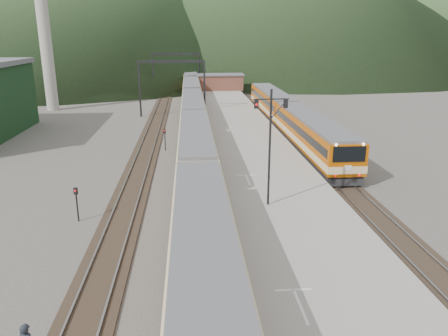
{
  "coord_description": "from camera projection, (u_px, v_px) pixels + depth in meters",
  "views": [
    {
      "loc": [
        -0.48,
        -8.86,
        11.48
      ],
      "look_at": [
        1.99,
        21.97,
        2.0
      ],
      "focal_mm": 35.0,
      "sensor_mm": 36.0,
      "label": 1
    }
  ],
  "objects": [
    {
      "name": "gantry_near",
      "position": [
        172.0,
        78.0,
        62.4
      ],
      "size": [
        9.55,
        0.25,
        8.0
      ],
      "color": "black",
      "rests_on": "ground"
    },
    {
      "name": "track_second",
      "position": [
        293.0,
        137.0,
        50.82
      ],
      "size": [
        2.6,
        200.0,
        0.23
      ],
      "color": "black",
      "rests_on": "ground"
    },
    {
      "name": "smokestack",
      "position": [
        42.0,
        10.0,
        64.85
      ],
      "size": [
        1.8,
        1.8,
        30.0
      ],
      "primitive_type": "cylinder",
      "color": "#9E998E",
      "rests_on": "ground"
    },
    {
      "name": "short_signal_b",
      "position": [
        165.0,
        137.0,
        44.64
      ],
      "size": [
        0.22,
        0.17,
        2.27
      ],
      "color": "black",
      "rests_on": "ground"
    },
    {
      "name": "station_shed",
      "position": [
        220.0,
        82.0,
        85.85
      ],
      "size": [
        9.4,
        4.4,
        3.1
      ],
      "color": "brown",
      "rests_on": "platform"
    },
    {
      "name": "hill_c",
      "position": [
        413.0,
        6.0,
        213.07
      ],
      "size": [
        160.0,
        160.0,
        50.0
      ],
      "primitive_type": "cone",
      "color": "#284024",
      "rests_on": "ground"
    },
    {
      "name": "main_train",
      "position": [
        193.0,
        110.0,
        56.94
      ],
      "size": [
        2.87,
        98.37,
        3.5
      ],
      "color": "#D9BF87",
      "rests_on": "track_main"
    },
    {
      "name": "platform",
      "position": [
        245.0,
        138.0,
        48.34
      ],
      "size": [
        8.0,
        100.0,
        1.0
      ],
      "primitive_type": "cube",
      "color": "gray",
      "rests_on": "ground"
    },
    {
      "name": "signal_mast",
      "position": [
        270.0,
        136.0,
        26.81
      ],
      "size": [
        2.2,
        0.25,
        7.37
      ],
      "color": "black",
      "rests_on": "platform"
    },
    {
      "name": "short_signal_c",
      "position": [
        77.0,
        200.0,
        27.61
      ],
      "size": [
        0.26,
        0.23,
        2.27
      ],
      "color": "black",
      "rests_on": "ground"
    },
    {
      "name": "second_train",
      "position": [
        288.0,
        115.0,
        53.11
      ],
      "size": [
        3.07,
        41.84,
        3.75
      ],
      "color": "#A74A03",
      "rests_on": "track_second"
    },
    {
      "name": "track_far",
      "position": [
        150.0,
        139.0,
        49.56
      ],
      "size": [
        2.6,
        200.0,
        0.23
      ],
      "color": "black",
      "rests_on": "ground"
    },
    {
      "name": "track_main",
      "position": [
        194.0,
        139.0,
        49.94
      ],
      "size": [
        2.6,
        200.0,
        0.23
      ],
      "color": "black",
      "rests_on": "ground"
    },
    {
      "name": "gantry_far",
      "position": [
        176.0,
        66.0,
        86.23
      ],
      "size": [
        9.55,
        0.25,
        8.0
      ],
      "color": "black",
      "rests_on": "ground"
    }
  ]
}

